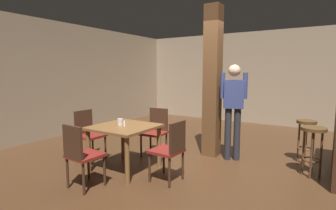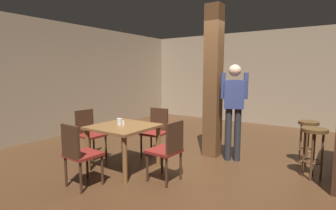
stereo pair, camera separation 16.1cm
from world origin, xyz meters
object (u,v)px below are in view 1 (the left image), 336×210
Objects in this scene: chair_west at (88,132)px; standing_person at (233,105)px; chair_north at (156,129)px; napkin_cup at (120,122)px; salt_shaker at (124,124)px; chair_east at (171,148)px; bar_stool_mid at (306,132)px; chair_south at (81,153)px; dining_table at (124,133)px; bar_stool_near at (313,139)px.

standing_person reaches higher than chair_west.
napkin_cup is (-0.11, -0.86, 0.28)m from chair_north.
salt_shaker is (0.92, -0.05, 0.27)m from chair_west.
chair_east reaches higher than bar_stool_mid.
chair_south is at bearing -84.82° from napkin_cup.
chair_west reaches higher than napkin_cup.
chair_south is at bearing -91.28° from dining_table.
bar_stool_mid is at bearing 36.96° from napkin_cup.
chair_west reaches higher than dining_table.
chair_west is 0.84m from napkin_cup.
chair_south is 0.87m from salt_shaker.
chair_east is at bearing -106.72° from standing_person.
bar_stool_near is (2.60, 1.32, -0.03)m from dining_table.
chair_east is 1.02m from napkin_cup.
chair_south is at bearing -140.22° from bar_stool_near.
napkin_cup is at bearing -0.74° from chair_west.
dining_table is 0.87m from chair_north.
standing_person is at bearing 47.06° from dining_table.
napkin_cup is 0.13m from salt_shaker.
chair_east is 1.16× the size of bar_stool_near.
chair_west and chair_south have the same top height.
bar_stool_mid is (1.57, 1.94, 0.05)m from chair_east.
chair_west reaches higher than salt_shaker.
chair_west reaches higher than bar_stool_near.
chair_south is (-0.03, -1.73, 0.00)m from chair_north.
standing_person is (0.43, 1.43, 0.50)m from chair_east.
dining_table is at bearing 88.72° from chair_south.
standing_person reaches higher than napkin_cup.
bar_stool_near is at bearing 37.91° from chair_east.
napkin_cup is 0.14× the size of bar_stool_near.
chair_south is at bearing -93.09° from salt_shaker.
chair_south is 2.69m from standing_person.
bar_stool_mid is at bearing 24.37° from standing_person.
chair_east is (0.89, -0.01, -0.10)m from dining_table.
chair_south is (0.88, -0.88, 0.00)m from chair_west.
chair_east is 2.50m from bar_stool_mid.
chair_north reaches higher than salt_shaker.
standing_person is at bearing 32.25° from chair_west.
salt_shaker is at bearing -3.05° from chair_west.
napkin_cup reaches higher than dining_table.
salt_shaker is (0.03, -0.03, 0.16)m from dining_table.
dining_table is at bearing -5.74° from napkin_cup.
bar_stool_mid is at bearing 38.18° from dining_table.
chair_west is at bearing 178.95° from chair_east.
chair_east is (0.88, -0.88, 0.00)m from chair_north.
chair_west is 0.52× the size of standing_person.
standing_person is at bearing 175.71° from bar_stool_near.
napkin_cup is 3.01m from bar_stool_near.
chair_north and chair_east have the same top height.
chair_east and chair_west have the same top height.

